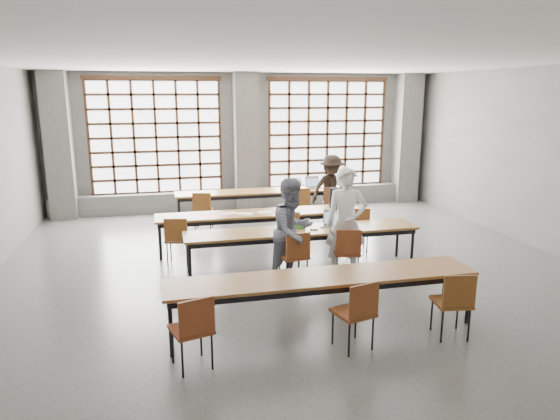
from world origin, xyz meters
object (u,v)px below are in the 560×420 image
at_px(desk_row_a, 261,193).
at_px(laptop_back, 313,185).
at_px(laptop_front, 333,222).
at_px(mouse, 355,225).
at_px(chair_mid_centre, 288,229).
at_px(chair_mid_left, 177,236).
at_px(desk_row_c, 302,233).
at_px(green_box, 298,226).
at_px(chair_back_mid, 300,202).
at_px(chair_front_left, 295,252).
at_px(phone, 314,230).
at_px(desk_row_b, 260,216).
at_px(student_back, 331,189).
at_px(backpack, 338,198).
at_px(chair_near_left, 193,325).
at_px(student_female, 293,231).
at_px(chair_near_mid, 357,308).
at_px(chair_front_right, 347,248).
at_px(chair_near_right, 454,298).
at_px(desk_row_d, 323,280).
at_px(chair_mid_right, 358,225).
at_px(chair_back_left, 203,207).
at_px(chair_back_right, 332,201).
at_px(red_pouch, 191,325).
at_px(plastic_bag, 297,183).
at_px(student_male, 346,224).

distance_m(desk_row_a, laptop_back, 1.35).
relative_size(laptop_front, mouse, 4.70).
bearing_deg(chair_mid_centre, chair_mid_left, 179.96).
height_order(desk_row_c, green_box, green_box).
height_order(chair_back_mid, chair_front_left, same).
bearing_deg(phone, desk_row_b, 113.68).
distance_m(desk_row_c, chair_mid_left, 2.21).
relative_size(desk_row_b, student_back, 2.51).
distance_m(student_back, backpack, 1.69).
xyz_separation_m(desk_row_a, chair_near_left, (-1.98, -6.37, -0.13)).
bearing_deg(desk_row_a, student_female, -93.68).
relative_size(laptop_back, backpack, 0.98).
bearing_deg(chair_back_mid, chair_near_mid, -98.71).
relative_size(laptop_front, backpack, 1.15).
relative_size(chair_front_left, chair_front_right, 1.00).
relative_size(desk_row_a, chair_mid_left, 4.55).
relative_size(desk_row_a, chair_near_mid, 4.55).
relative_size(chair_front_left, chair_near_right, 1.00).
distance_m(desk_row_a, chair_near_mid, 6.37).
bearing_deg(desk_row_c, mouse, -1.21).
height_order(desk_row_d, chair_front_right, chair_front_right).
distance_m(chair_mid_right, chair_front_left, 2.11).
relative_size(desk_row_a, chair_back_left, 4.55).
xyz_separation_m(laptop_front, mouse, (0.37, -0.12, -0.04)).
height_order(chair_back_right, phone, chair_back_right).
distance_m(mouse, green_box, 1.01).
height_order(student_female, red_pouch, student_female).
xyz_separation_m(desk_row_a, chair_mid_centre, (-0.03, -2.81, -0.13)).
bearing_deg(student_back, desk_row_a, 151.68).
xyz_separation_m(desk_row_c, plastic_bag, (0.86, 3.60, 0.21)).
height_order(laptop_back, mouse, laptop_back).
bearing_deg(laptop_back, student_female, -111.09).
bearing_deg(student_female, chair_back_mid, 43.25).
bearing_deg(desk_row_d, desk_row_c, 81.26).
bearing_deg(chair_near_left, desk_row_b, 69.71).
bearing_deg(chair_back_left, student_female, -71.29).
bearing_deg(chair_front_right, chair_back_right, 74.86).
bearing_deg(red_pouch, student_male, 40.41).
xyz_separation_m(chair_near_left, backpack, (3.15, 4.24, 0.39)).
bearing_deg(chair_mid_right, mouse, -115.70).
bearing_deg(chair_mid_left, phone, -20.45).
xyz_separation_m(desk_row_d, phone, (0.52, 2.10, 0.07)).
bearing_deg(chair_back_mid, chair_mid_right, -75.65).
xyz_separation_m(chair_near_right, backpack, (-0.02, 4.24, 0.39)).
relative_size(desk_row_c, student_back, 2.51).
bearing_deg(green_box, desk_row_a, 89.83).
relative_size(chair_back_left, student_female, 0.52).
bearing_deg(chair_back_left, chair_back_right, -0.01).
relative_size(student_back, red_pouch, 7.95).
bearing_deg(backpack, chair_back_right, 89.93).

